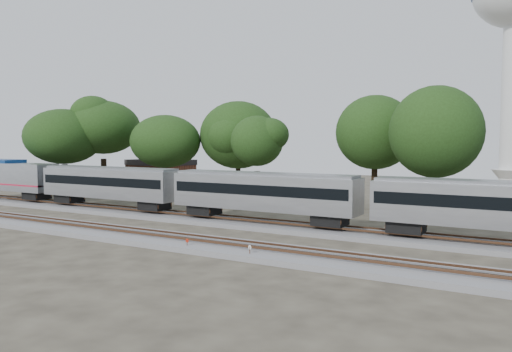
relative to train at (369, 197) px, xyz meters
The scene contains 15 objects.
ground 16.75m from the train, 158.56° to the right, with size 160.00×160.00×0.00m, color #383328.
track_far 15.60m from the train, behind, with size 160.00×5.00×0.73m.
track_near 18.53m from the train, 146.80° to the right, with size 160.00×5.00×0.73m.
train is the anchor object (origin of this frame).
switch_stand_red 15.51m from the train, 130.55° to the right, with size 0.28×0.06×0.88m.
switch_stand_white 12.79m from the train, 111.48° to the right, with size 0.30×0.15×0.98m.
switch_lever 15.30m from the train, 130.82° to the right, with size 0.50×0.30×0.30m, color #512D19.
brick_building 50.17m from the train, 150.40° to the left, with size 10.99×8.39×4.89m.
tree_0 48.33m from the train, behind, with size 8.79×8.79×12.39m.
tree_1 46.28m from the train, 164.10° to the left, with size 10.19×10.19×14.36m.
tree_2 35.27m from the train, 158.48° to the left, with size 8.09×8.09×11.40m.
tree_3 30.15m from the train, 143.31° to the left, with size 8.97×8.97×12.64m.
tree_4 22.54m from the train, 144.56° to the left, with size 8.14×8.14×11.48m.
tree_5 18.05m from the train, 104.99° to the left, with size 9.15×9.15×12.90m.
tree_6 12.84m from the train, 73.87° to the left, with size 9.04×9.04×12.75m.
Camera 1 is at (27.63, -34.26, 7.99)m, focal length 35.00 mm.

